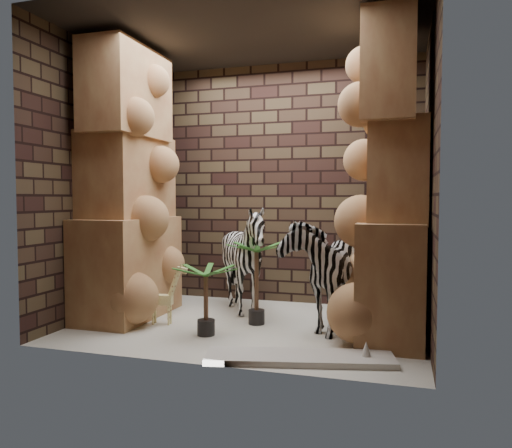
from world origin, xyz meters
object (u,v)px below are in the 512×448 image
(palm_front, at_px, (257,283))
(surfboard, at_px, (299,358))
(giraffe_toy, at_px, (162,293))
(zebra_right, at_px, (323,262))
(palm_back, at_px, (206,300))
(zebra_left, at_px, (245,266))

(palm_front, relative_size, surfboard, 0.57)
(giraffe_toy, relative_size, palm_front, 0.75)
(zebra_right, distance_m, giraffe_toy, 1.71)
(palm_back, bearing_deg, giraffe_toy, 157.39)
(zebra_left, xyz_separation_m, palm_back, (-0.09, -0.92, -0.21))
(zebra_left, relative_size, palm_back, 1.79)
(zebra_right, bearing_deg, surfboard, -86.36)
(zebra_left, relative_size, giraffe_toy, 1.86)
(zebra_left, xyz_separation_m, palm_front, (0.25, -0.38, -0.12))
(giraffe_toy, height_order, palm_back, palm_back)
(zebra_right, relative_size, palm_back, 1.95)
(giraffe_toy, bearing_deg, surfboard, -31.96)
(zebra_left, relative_size, palm_front, 1.41)
(palm_back, xyz_separation_m, surfboard, (1.01, -0.47, -0.32))
(giraffe_toy, bearing_deg, palm_back, -30.38)
(zebra_right, distance_m, surfboard, 1.29)
(zebra_right, height_order, palm_front, zebra_right)
(zebra_right, xyz_separation_m, surfboard, (-0.02, -1.12, -0.64))
(zebra_left, bearing_deg, palm_front, -46.07)
(zebra_right, height_order, palm_back, zebra_right)
(zebra_left, distance_m, giraffe_toy, 0.99)
(zebra_right, bearing_deg, palm_back, -143.34)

